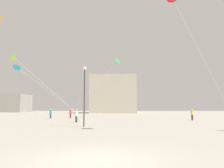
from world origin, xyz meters
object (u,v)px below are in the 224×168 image
at_px(person_in_red, 71,113).
at_px(lamppost_east, 84,87).
at_px(person_in_teal, 51,113).
at_px(kite_emerald_diamond, 118,61).
at_px(person_in_yellow, 192,114).
at_px(building_left_hall, 4,103).
at_px(kite_cyan_diamond, 18,68).
at_px(building_centre_hall, 114,95).
at_px(person_in_white, 76,115).
at_px(kite_lime_delta, 14,59).

bearing_deg(person_in_red, lamppost_east, -133.94).
bearing_deg(person_in_teal, kite_emerald_diamond, 169.67).
relative_size(person_in_yellow, building_left_hall, 0.08).
bearing_deg(person_in_yellow, person_in_teal, 117.03).
xyz_separation_m(kite_cyan_diamond, lamppost_east, (6.78, 0.14, -1.93)).
height_order(kite_cyan_diamond, building_left_hall, building_left_hall).
bearing_deg(building_centre_hall, person_in_white, -93.66).
xyz_separation_m(person_in_red, kite_cyan_diamond, (-1.25, -18.39, 4.92)).
xyz_separation_m(person_in_yellow, building_centre_hall, (-13.18, 51.02, 6.22)).
height_order(person_in_white, building_centre_hall, building_centre_hall).
xyz_separation_m(person_in_teal, kite_cyan_diamond, (2.00, -16.89, 4.90)).
distance_m(person_in_yellow, kite_emerald_diamond, 17.58).
bearing_deg(person_in_yellow, kite_lime_delta, 143.02).
height_order(person_in_teal, kite_emerald_diamond, kite_emerald_diamond).
bearing_deg(person_in_red, kite_cyan_diamond, -154.70).
distance_m(kite_emerald_diamond, lamppost_east, 22.15).
height_order(person_in_teal, person_in_white, person_in_teal).
bearing_deg(person_in_yellow, kite_cyan_diamond, 157.88).
height_order(person_in_red, kite_emerald_diamond, kite_emerald_diamond).
xyz_separation_m(person_in_red, kite_emerald_diamond, (8.89, 2.37, 10.34)).
distance_m(person_in_teal, building_left_hall, 76.49).
bearing_deg(building_left_hall, person_in_red, -52.52).
bearing_deg(person_in_teal, kite_lime_delta, 55.01).
relative_size(kite_cyan_diamond, building_left_hall, 0.30).
bearing_deg(person_in_red, person_in_teal, 144.05).
bearing_deg(kite_cyan_diamond, person_in_red, 86.10).
bearing_deg(person_in_white, kite_emerald_diamond, -43.36).
relative_size(person_in_yellow, kite_lime_delta, 0.21).
distance_m(person_in_red, kite_cyan_diamond, 19.08).
bearing_deg(person_in_teal, person_in_white, 95.33).
relative_size(building_left_hall, lamppost_east, 3.94).
bearing_deg(person_in_white, person_in_teal, 11.08).
height_order(person_in_teal, building_centre_hall, building_centre_hall).
bearing_deg(person_in_white, kite_lime_delta, 74.91).
height_order(person_in_teal, lamppost_east, lamppost_east).
xyz_separation_m(kite_emerald_diamond, kite_cyan_diamond, (-10.14, -20.76, -5.42)).
bearing_deg(person_in_red, person_in_yellow, -77.87).
bearing_deg(kite_emerald_diamond, person_in_white, -111.08).
distance_m(kite_lime_delta, building_centre_hall, 58.71).
height_order(person_in_white, building_left_hall, building_left_hall).
xyz_separation_m(person_in_teal, person_in_yellow, (23.50, -4.71, 0.02)).
distance_m(person_in_yellow, lamppost_east, 19.24).
relative_size(person_in_red, person_in_yellow, 0.96).
relative_size(person_in_red, person_in_white, 1.00).
height_order(kite_emerald_diamond, kite_cyan_diamond, kite_emerald_diamond).
bearing_deg(person_in_yellow, person_in_red, 111.30).
height_order(person_in_white, kite_cyan_diamond, kite_cyan_diamond).
height_order(kite_lime_delta, building_left_hall, kite_lime_delta).
xyz_separation_m(person_in_yellow, kite_cyan_diamond, (-21.51, -12.17, 4.88)).
height_order(kite_lime_delta, building_centre_hall, building_centre_hall).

